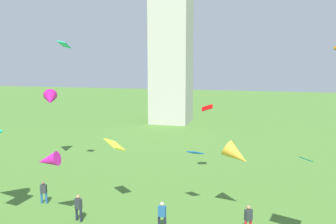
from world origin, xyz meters
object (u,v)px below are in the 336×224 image
kite_flying_5 (306,159)px  kite_flying_9 (115,145)px  kite_flying_3 (195,153)px  person_4 (78,206)px  kite_flying_1 (64,45)px  person_3 (162,214)px  person_0 (44,191)px  kite_flying_8 (237,155)px  person_1 (248,218)px  kite_flying_10 (207,108)px  kite_flying_7 (50,99)px  kite_flying_0 (48,160)px

kite_flying_5 → kite_flying_9: (-11.61, 2.64, -0.56)m
kite_flying_3 → kite_flying_9: (-5.30, -0.76, 0.39)m
person_4 → kite_flying_1: bearing=141.8°
person_3 → person_0: bearing=-8.0°
person_3 → kite_flying_5: kite_flying_5 is taller
kite_flying_1 → kite_flying_8: kite_flying_1 is taller
kite_flying_9 → kite_flying_3: bearing=42.3°
person_0 → person_1: size_ratio=0.94×
person_0 → person_4: bearing=142.9°
kite_flying_10 → kite_flying_8: bearing=-68.6°
kite_flying_3 → kite_flying_1: bearing=16.1°
person_0 → kite_flying_1: kite_flying_1 is taller
person_4 → kite_flying_7: (-9.41, 11.73, 5.16)m
kite_flying_9 → person_0: bearing=-135.4°
person_3 → kite_flying_1: size_ratio=1.53×
person_0 → kite_flying_1: 12.21m
kite_flying_0 → kite_flying_10: bearing=136.3°
kite_flying_0 → kite_flying_8: size_ratio=0.72×
kite_flying_8 → person_1: bearing=-140.4°
kite_flying_3 → kite_flying_5: kite_flying_5 is taller
person_1 → kite_flying_5: kite_flying_5 is taller
kite_flying_0 → kite_flying_5: (14.59, 0.50, 0.98)m
person_1 → person_3: 4.95m
kite_flying_3 → kite_flying_7: kite_flying_7 is taller
kite_flying_8 → kite_flying_3: bearing=103.2°
kite_flying_10 → kite_flying_5: bearing=-58.3°
person_4 → kite_flying_10: 12.97m
person_4 → kite_flying_10: bearing=75.8°
kite_flying_1 → kite_flying_7: (-3.94, 3.56, -5.06)m
person_0 → kite_flying_5: 17.12m
person_3 → kite_flying_10: (1.13, 9.82, 5.04)m
kite_flying_0 → person_1: bearing=90.7°
kite_flying_5 → person_4: bearing=104.3°
person_1 → kite_flying_5: 4.86m
person_1 → kite_flying_3: (-3.54, 2.46, 2.92)m
person_4 → kite_flying_0: bearing=-148.7°
kite_flying_3 → kite_flying_5: bearing=-171.1°
person_3 → kite_flying_10: 11.09m
kite_flying_7 → kite_flying_10: bearing=-37.6°
kite_flying_9 → kite_flying_0: bearing=-99.4°
kite_flying_1 → kite_flying_9: bearing=-132.8°
person_3 → kite_flying_8: kite_flying_8 is taller
kite_flying_3 → kite_flying_9: 5.37m
kite_flying_9 → person_4: bearing=-81.0°
kite_flying_0 → kite_flying_7: size_ratio=0.58×
person_3 → kite_flying_8: bearing=-141.7°
person_1 → kite_flying_7: size_ratio=0.64×
kite_flying_5 → kite_flying_8: kite_flying_5 is taller
person_0 → kite_flying_5: (16.57, -1.72, 3.94)m
person_1 → kite_flying_9: bearing=123.9°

